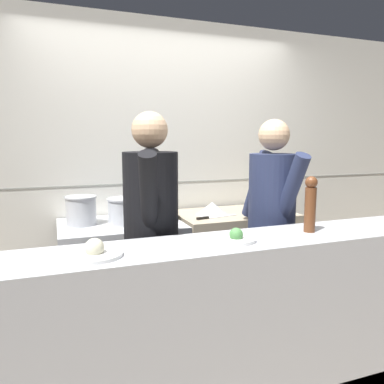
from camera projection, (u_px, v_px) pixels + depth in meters
ground_plane at (224, 382)px, 2.40m from camera, size 14.00×14.00×0.00m
wall_back_tiled at (164, 166)px, 3.45m from camera, size 8.00×0.06×2.60m
oven_range at (122, 276)px, 3.03m from camera, size 0.95×0.71×0.89m
prep_counter at (234, 262)px, 3.38m from camera, size 1.01×0.65×0.90m
pass_counter at (243, 321)px, 2.20m from camera, size 2.84×0.45×0.98m
stock_pot at (81, 210)px, 2.90m from camera, size 0.24×0.24×0.22m
sauce_pot at (124, 210)px, 2.94m from camera, size 0.27×0.27×0.20m
braising_pot at (157, 211)px, 3.07m from camera, size 0.30×0.30×0.14m
mixing_bowl_steel at (212, 208)px, 3.22m from camera, size 0.27×0.27×0.11m
chefs_knife at (213, 217)px, 3.09m from camera, size 0.39×0.10×0.02m
plated_dish_main at (95, 252)px, 1.81m from camera, size 0.27×0.27×0.10m
plated_dish_appetiser at (236, 238)px, 2.08m from camera, size 0.22×0.22×0.08m
pepper_mill at (310, 203)px, 2.27m from camera, size 0.08×0.08×0.34m
chef_head_cook at (151, 232)px, 2.41m from camera, size 0.43×0.74×1.72m
chef_sous at (271, 222)px, 2.76m from camera, size 0.37×0.74×1.69m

